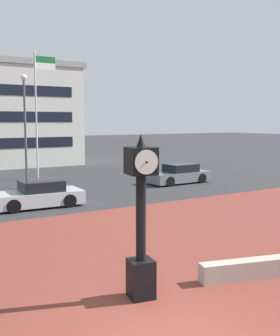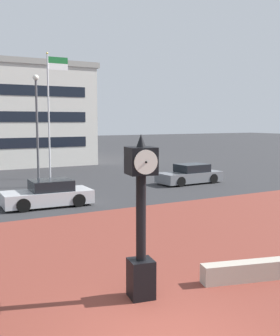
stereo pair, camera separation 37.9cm
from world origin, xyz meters
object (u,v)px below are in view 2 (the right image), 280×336
(flagpole_primary, at_px, (51,106))
(street_clock, at_px, (141,221))
(car_street_far, at_px, (190,175))
(car_street_mid, at_px, (48,194))
(street_lamp_post, at_px, (37,119))

(flagpole_primary, bearing_deg, street_clock, -101.98)
(street_clock, bearing_deg, car_street_far, 60.33)
(car_street_mid, bearing_deg, car_street_far, -73.61)
(street_clock, bearing_deg, flagpole_primary, 88.22)
(car_street_mid, height_order, flagpole_primary, flagpole_primary)
(flagpole_primary, distance_m, street_lamp_post, 4.09)
(car_street_far, height_order, street_lamp_post, street_lamp_post)
(car_street_far, xyz_separation_m, flagpole_primary, (-7.24, 6.81, 4.61))
(street_clock, xyz_separation_m, flagpole_primary, (4.40, 20.76, 3.34))
(car_street_mid, distance_m, car_street_far, 10.71)
(street_clock, bearing_deg, street_lamp_post, 92.16)
(car_street_far, distance_m, flagpole_primary, 10.96)
(street_lamp_post, bearing_deg, car_street_mid, -101.47)
(car_street_mid, xyz_separation_m, flagpole_primary, (3.16, 9.38, 4.61))
(street_clock, distance_m, car_street_far, 18.21)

